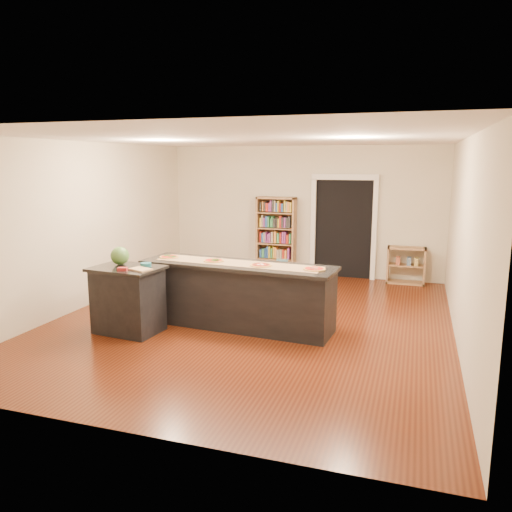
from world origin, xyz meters
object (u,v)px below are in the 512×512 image
(kitchen_island, at_px, (238,295))
(bookshelf, at_px, (276,236))
(side_counter, at_px, (128,299))
(low_shelf, at_px, (406,265))
(watermelon, at_px, (120,256))
(waste_bin, at_px, (282,268))

(kitchen_island, height_order, bookshelf, bookshelf)
(side_counter, relative_size, bookshelf, 0.57)
(low_shelf, distance_m, watermelon, 5.83)
(kitchen_island, relative_size, side_counter, 3.02)
(kitchen_island, height_order, side_counter, kitchen_island)
(watermelon, bearing_deg, waste_bin, 71.35)
(low_shelf, xyz_separation_m, waste_bin, (-2.58, -0.13, -0.19))
(bookshelf, bearing_deg, waste_bin, -38.18)
(side_counter, height_order, watermelon, watermelon)
(side_counter, xyz_separation_m, watermelon, (-0.18, 0.12, 0.62))
(kitchen_island, xyz_separation_m, low_shelf, (2.35, 3.62, -0.11))
(low_shelf, bearing_deg, kitchen_island, -122.98)
(kitchen_island, xyz_separation_m, bookshelf, (-0.42, 3.63, 0.36))
(side_counter, bearing_deg, low_shelf, 54.40)
(bookshelf, xyz_separation_m, watermelon, (-1.19, -4.23, 0.25))
(bookshelf, height_order, waste_bin, bookshelf)
(side_counter, bearing_deg, bookshelf, 82.37)
(low_shelf, bearing_deg, waste_bin, -177.02)
(side_counter, relative_size, low_shelf, 1.30)
(kitchen_island, distance_m, low_shelf, 4.31)
(waste_bin, bearing_deg, watermelon, -108.65)
(bookshelf, distance_m, waste_bin, 0.71)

